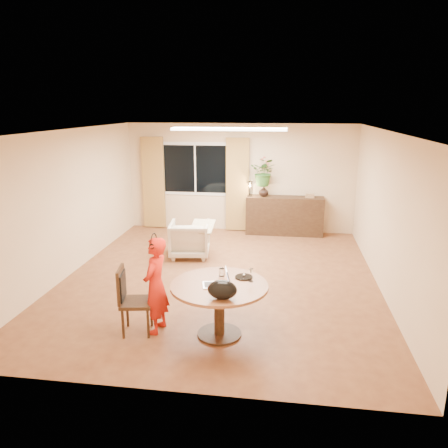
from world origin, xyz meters
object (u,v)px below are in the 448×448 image
Objects in this scene: dining_chair at (136,300)px; sideboard at (285,216)px; child at (156,285)px; armchair at (190,239)px; dining_table at (219,295)px.

sideboard is (1.92, 5.07, -0.01)m from dining_chair.
child is at bearing 7.48° from dining_chair.
sideboard is (1.90, 1.90, 0.09)m from armchair.
child is at bearing -108.55° from sideboard.
sideboard reaches higher than armchair.
dining_chair is 0.33m from child.
armchair is at bearing 109.44° from dining_table.
dining_table reaches higher than armchair.
child reaches higher than dining_table.
armchair is (0.02, 3.17, -0.10)m from dining_chair.
sideboard is (0.81, 4.99, -0.12)m from dining_table.
dining_chair is at bearing -65.31° from child.
dining_chair is 0.70× the size of child.
armchair is 2.69m from sideboard.
sideboard is at bearing 58.95° from dining_chair.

